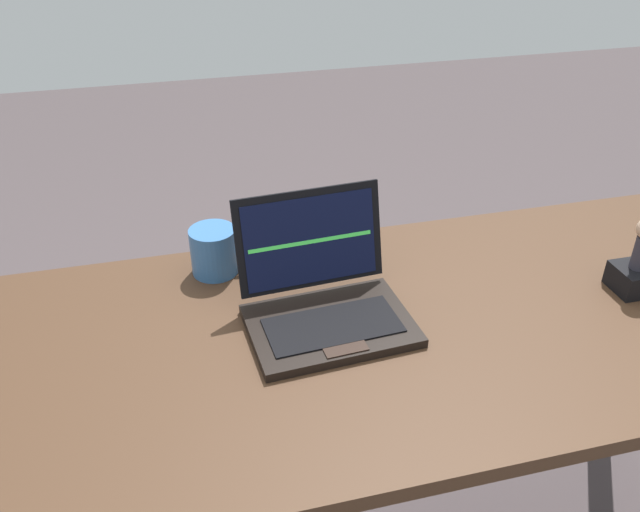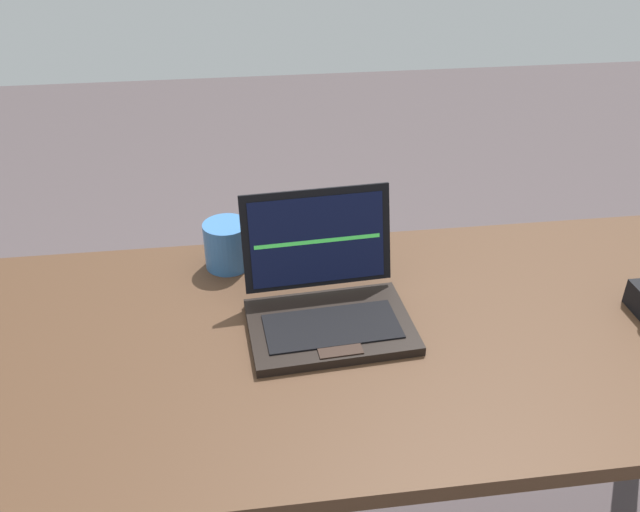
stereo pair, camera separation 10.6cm
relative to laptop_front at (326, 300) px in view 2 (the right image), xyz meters
name	(u,v)px [view 2 (the right image)]	position (x,y,z in m)	size (l,w,h in m)	color
desk	(376,378)	(0.09, -0.05, -0.15)	(1.73, 0.66, 0.75)	#462D1D
laptop_front	(326,300)	(0.00, 0.00, 0.00)	(0.29, 0.25, 0.20)	black
coffee_mug	(229,245)	(-0.16, 0.20, 0.01)	(0.14, 0.09, 0.09)	#366AA9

